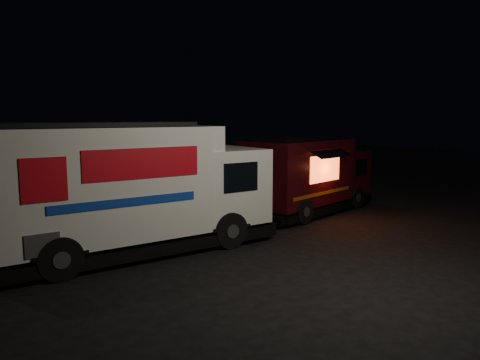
% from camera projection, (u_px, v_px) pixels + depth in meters
% --- Properties ---
extents(ground, '(80.00, 80.00, 0.00)m').
position_uv_depth(ground, '(253.00, 255.00, 12.06)').
color(ground, black).
rests_on(ground, ground).
extents(white_truck, '(7.65, 2.95, 3.42)m').
position_uv_depth(white_truck, '(137.00, 188.00, 12.21)').
color(white_truck, silver).
rests_on(white_truck, ground).
extents(red_truck, '(6.36, 3.27, 2.82)m').
position_uv_depth(red_truck, '(309.00, 174.00, 17.33)').
color(red_truck, black).
rests_on(red_truck, ground).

